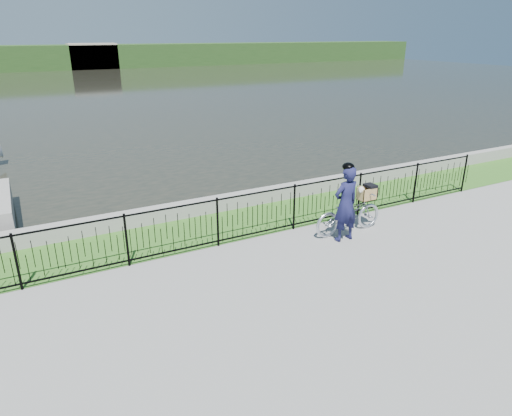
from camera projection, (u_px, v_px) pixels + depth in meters
ground at (294, 266)px, 9.40m from camera, size 120.00×120.00×0.00m
grass_strip at (239, 222)px, 11.54m from camera, size 60.00×2.00×0.01m
water at (73, 92)px, 36.59m from camera, size 120.00×120.00×0.00m
quay_wall at (223, 203)px, 12.30m from camera, size 60.00×0.30×0.40m
fence at (258, 214)px, 10.51m from camera, size 14.00×0.06×1.15m
far_treeline at (42, 58)px, 58.29m from camera, size 120.00×6.00×3.00m
far_building_right at (93, 56)px, 59.65m from camera, size 6.00×3.00×3.20m
bicycle_rig at (349, 213)px, 10.81m from camera, size 1.85×0.64×1.13m
cyclist at (346, 203)px, 10.26m from camera, size 0.66×0.45×1.83m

